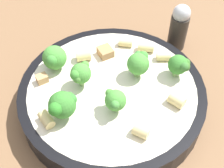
% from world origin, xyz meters
% --- Properties ---
extents(ground_plane, '(2.00, 2.00, 0.00)m').
position_xyz_m(ground_plane, '(0.00, 0.00, 0.00)').
color(ground_plane, brown).
extents(pasta_bowl, '(0.30, 0.30, 0.04)m').
position_xyz_m(pasta_bowl, '(0.00, 0.00, 0.02)').
color(pasta_bowl, black).
rests_on(pasta_bowl, ground_plane).
extents(broccoli_floret_0, '(0.04, 0.04, 0.04)m').
position_xyz_m(broccoli_floret_0, '(0.01, 0.05, 0.07)').
color(broccoli_floret_0, '#84AD60').
rests_on(broccoli_floret_0, pasta_bowl).
extents(broccoli_floret_1, '(0.03, 0.04, 0.04)m').
position_xyz_m(broccoli_floret_1, '(-0.04, -0.03, 0.07)').
color(broccoli_floret_1, '#84AD60').
rests_on(broccoli_floret_1, pasta_bowl).
extents(broccoli_floret_2, '(0.03, 0.03, 0.04)m').
position_xyz_m(broccoli_floret_2, '(0.03, -0.03, 0.07)').
color(broccoli_floret_2, '#84AD60').
rests_on(broccoli_floret_2, pasta_bowl).
extents(broccoli_floret_3, '(0.04, 0.03, 0.04)m').
position_xyz_m(broccoli_floret_3, '(0.05, 0.10, 0.06)').
color(broccoli_floret_3, '#9EC175').
rests_on(broccoli_floret_3, pasta_bowl).
extents(broccoli_floret_4, '(0.04, 0.04, 0.04)m').
position_xyz_m(broccoli_floret_4, '(-0.10, -0.04, 0.07)').
color(broccoli_floret_4, '#84AD60').
rests_on(broccoli_floret_4, pasta_bowl).
extents(broccoli_floret_5, '(0.04, 0.05, 0.05)m').
position_xyz_m(broccoli_floret_5, '(-0.01, -0.09, 0.07)').
color(broccoli_floret_5, '#93B766').
rests_on(broccoli_floret_5, pasta_bowl).
extents(rigatoni_0, '(0.03, 0.03, 0.01)m').
position_xyz_m(rigatoni_0, '(-0.02, 0.10, 0.05)').
color(rigatoni_0, '#E0C67F').
rests_on(rigatoni_0, pasta_bowl).
extents(rigatoni_1, '(0.03, 0.03, 0.01)m').
position_xyz_m(rigatoni_1, '(0.02, 0.11, 0.05)').
color(rigatoni_1, '#E0C67F').
rests_on(rigatoni_1, pasta_bowl).
extents(rigatoni_2, '(0.03, 0.02, 0.02)m').
position_xyz_m(rigatoni_2, '(-0.02, -0.11, 0.05)').
color(rigatoni_2, '#E0C67F').
rests_on(rigatoni_2, pasta_bowl).
extents(rigatoni_3, '(0.03, 0.03, 0.01)m').
position_xyz_m(rigatoni_3, '(-0.05, 0.09, 0.05)').
color(rigatoni_3, '#E0C67F').
rests_on(rigatoni_3, pasta_bowl).
extents(rigatoni_4, '(0.03, 0.03, 0.02)m').
position_xyz_m(rigatoni_4, '(-0.08, 0.01, 0.05)').
color(rigatoni_4, '#E0C67F').
rests_on(rigatoni_4, pasta_bowl).
extents(rigatoni_5, '(0.03, 0.02, 0.02)m').
position_xyz_m(rigatoni_5, '(0.09, 0.05, 0.05)').
color(rigatoni_5, '#E0C67F').
rests_on(rigatoni_5, pasta_bowl).
extents(rigatoni_6, '(0.03, 0.02, 0.02)m').
position_xyz_m(rigatoni_6, '(0.09, -0.03, 0.05)').
color(rigatoni_6, '#E0C67F').
rests_on(rigatoni_6, pasta_bowl).
extents(chicken_chunk_0, '(0.03, 0.03, 0.01)m').
position_xyz_m(chicken_chunk_0, '(-0.06, 0.04, 0.05)').
color(chicken_chunk_0, '#A87A4C').
rests_on(chicken_chunk_0, pasta_bowl).
extents(chicken_chunk_1, '(0.02, 0.02, 0.01)m').
position_xyz_m(chicken_chunk_1, '(-0.09, -0.07, 0.05)').
color(chicken_chunk_1, tan).
rests_on(chicken_chunk_1, pasta_bowl).
extents(pepper_shaker, '(0.03, 0.03, 0.10)m').
position_xyz_m(pepper_shaker, '(-0.02, 0.19, 0.05)').
color(pepper_shaker, '#332D28').
rests_on(pepper_shaker, ground_plane).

